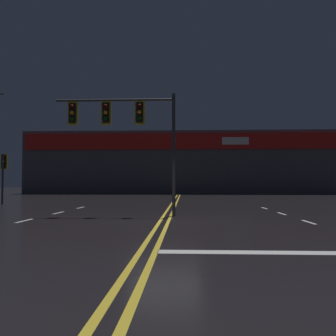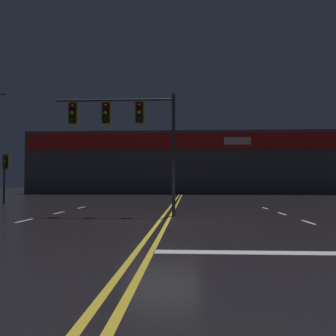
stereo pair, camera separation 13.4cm
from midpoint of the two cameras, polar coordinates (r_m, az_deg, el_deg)
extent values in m
plane|color=black|center=(13.23, -0.41, -8.16)|extent=(200.00, 200.00, 0.00)
cube|color=gold|center=(13.24, -1.07, -8.14)|extent=(0.12, 60.00, 0.01)
cube|color=gold|center=(13.22, 0.24, -8.15)|extent=(0.12, 60.00, 0.01)
cube|color=silver|center=(14.42, -20.81, -7.51)|extent=(0.12, 1.40, 0.01)
cube|color=silver|center=(17.76, -16.08, -6.56)|extent=(0.12, 1.40, 0.01)
cube|color=silver|center=(21.19, -12.86, -5.89)|extent=(0.12, 1.40, 0.01)
cube|color=silver|center=(13.85, 20.87, -7.73)|extent=(0.12, 1.40, 0.01)
cube|color=silver|center=(17.30, 17.21, -6.66)|extent=(0.12, 1.40, 0.01)
cube|color=silver|center=(20.81, 14.78, -5.94)|extent=(0.12, 1.40, 0.01)
cylinder|color=#38383D|center=(15.49, 1.10, 2.10)|extent=(0.14, 0.14, 5.08)
cylinder|color=#38383D|center=(16.10, -7.89, 10.20)|extent=(4.95, 0.10, 0.10)
cube|color=black|center=(15.83, -4.09, 8.40)|extent=(0.28, 0.24, 0.84)
cube|color=gold|center=(15.83, -4.09, 8.40)|extent=(0.42, 0.08, 0.99)
sphere|color=#500705|center=(15.73, -4.16, 9.41)|extent=(0.17, 0.17, 0.17)
sphere|color=orange|center=(15.68, -4.16, 8.51)|extent=(0.17, 0.17, 0.17)
sphere|color=#084513|center=(15.63, -4.16, 7.60)|extent=(0.17, 0.17, 0.17)
cube|color=black|center=(16.07, -9.16, 8.27)|extent=(0.28, 0.24, 0.84)
cube|color=gold|center=(16.07, -9.16, 8.27)|extent=(0.42, 0.08, 0.99)
sphere|color=#500705|center=(15.96, -9.27, 9.26)|extent=(0.17, 0.17, 0.17)
sphere|color=orange|center=(15.91, -9.28, 8.37)|extent=(0.17, 0.17, 0.17)
sphere|color=#084513|center=(15.87, -9.28, 7.48)|extent=(0.17, 0.17, 0.17)
cube|color=black|center=(16.42, -14.04, 8.08)|extent=(0.28, 0.24, 0.84)
cube|color=gold|center=(16.42, -14.04, 8.08)|extent=(0.42, 0.08, 0.99)
sphere|color=#500705|center=(16.32, -14.19, 9.04)|extent=(0.17, 0.17, 0.17)
sphere|color=orange|center=(16.27, -14.20, 8.17)|extent=(0.17, 0.17, 0.17)
sphere|color=#084513|center=(16.23, -14.21, 7.30)|extent=(0.17, 0.17, 0.17)
cylinder|color=#38383D|center=(26.16, -23.56, -1.56)|extent=(0.13, 0.13, 3.21)
cube|color=black|center=(26.35, -23.34, 0.90)|extent=(0.28, 0.24, 0.84)
cube|color=gold|center=(26.35, -23.34, 0.90)|extent=(0.42, 0.08, 0.99)
sphere|color=#500705|center=(26.23, -23.49, 1.47)|extent=(0.17, 0.17, 0.17)
sphere|color=orange|center=(26.21, -23.50, 0.92)|extent=(0.17, 0.17, 0.17)
sphere|color=#084513|center=(26.20, -23.50, 0.37)|extent=(0.17, 0.17, 0.17)
cube|color=#4C4C51|center=(50.43, 2.17, 0.59)|extent=(38.91, 10.00, 7.80)
cube|color=red|center=(45.55, 2.06, 4.10)|extent=(38.13, 0.20, 1.95)
cube|color=white|center=(45.89, 10.62, 4.09)|extent=(3.20, 0.16, 0.90)
camera|label=1|loc=(0.07, -89.76, -0.01)|focal=40.00mm
camera|label=2|loc=(0.07, 90.24, 0.01)|focal=40.00mm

